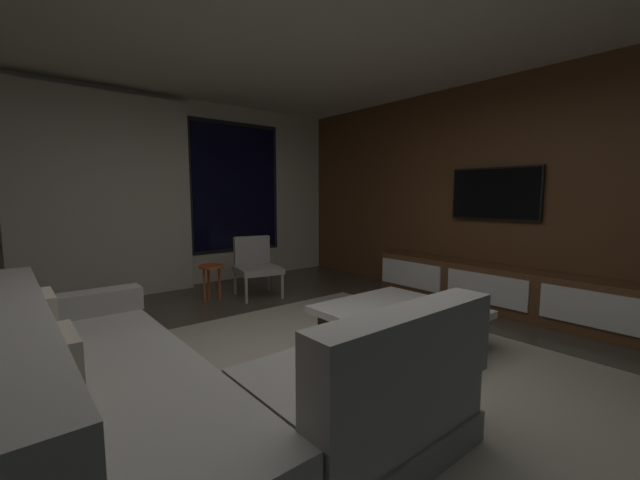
% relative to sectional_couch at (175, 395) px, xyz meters
% --- Properties ---
extents(floor, '(9.20, 9.20, 0.00)m').
position_rel_sectional_couch_xyz_m(floor, '(0.96, 0.04, -0.29)').
color(floor, '#473D33').
extents(back_wall_with_window, '(6.60, 0.30, 2.70)m').
position_rel_sectional_couch_xyz_m(back_wall_with_window, '(0.90, 3.66, 1.05)').
color(back_wall_with_window, beige).
rests_on(back_wall_with_window, floor).
extents(media_wall, '(0.12, 7.80, 2.70)m').
position_rel_sectional_couch_xyz_m(media_wall, '(4.02, 0.04, 1.06)').
color(media_wall, brown).
rests_on(media_wall, floor).
extents(area_rug, '(3.20, 3.80, 0.01)m').
position_rel_sectional_couch_xyz_m(area_rug, '(1.31, -0.06, -0.28)').
color(area_rug, '#ADA391').
rests_on(area_rug, floor).
extents(sectional_couch, '(1.98, 2.50, 0.82)m').
position_rel_sectional_couch_xyz_m(sectional_couch, '(0.00, 0.00, 0.00)').
color(sectional_couch, gray).
rests_on(sectional_couch, floor).
extents(coffee_table, '(1.16, 1.16, 0.36)m').
position_rel_sectional_couch_xyz_m(coffee_table, '(1.96, 0.11, -0.10)').
color(coffee_table, black).
rests_on(coffee_table, floor).
extents(book_stack_on_coffee_table, '(0.23, 0.21, 0.06)m').
position_rel_sectional_couch_xyz_m(book_stack_on_coffee_table, '(2.03, -0.03, 0.10)').
color(book_stack_on_coffee_table, '#85CC52').
rests_on(book_stack_on_coffee_table, coffee_table).
extents(accent_chair_near_window, '(0.64, 0.66, 0.78)m').
position_rel_sectional_couch_xyz_m(accent_chair_near_window, '(1.95, 2.51, 0.14)').
color(accent_chair_near_window, '#B2ADA0').
rests_on(accent_chair_near_window, floor).
extents(side_stool, '(0.32, 0.32, 0.46)m').
position_rel_sectional_couch_xyz_m(side_stool, '(1.36, 2.60, 0.08)').
color(side_stool, '#BF4C1E').
rests_on(side_stool, floor).
extents(media_console, '(0.46, 3.10, 0.52)m').
position_rel_sectional_couch_xyz_m(media_console, '(3.74, 0.09, -0.04)').
color(media_console, brown).
rests_on(media_console, floor).
extents(mounted_tv, '(0.05, 1.07, 0.62)m').
position_rel_sectional_couch_xyz_m(mounted_tv, '(3.92, 0.29, 1.06)').
color(mounted_tv, black).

